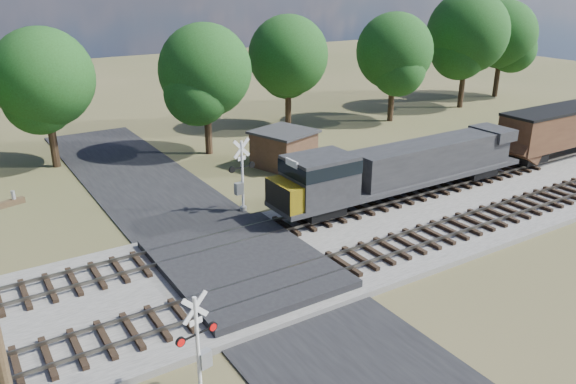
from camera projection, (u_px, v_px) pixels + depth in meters
ground at (248, 276)px, 25.83m from camera, size 160.00×160.00×0.00m
ballast_bed at (402, 222)px, 31.15m from camera, size 140.00×10.00×0.30m
road at (248, 275)px, 25.82m from camera, size 7.00×60.00×0.08m
crossing_panel at (242, 265)px, 26.12m from camera, size 7.00×9.00×0.62m
track_near at (328, 268)px, 25.66m from camera, size 140.00×2.60×0.33m
track_far at (272, 229)px, 29.61m from camera, size 140.00×2.60×0.33m
crossing_signal_near at (200, 353)px, 17.95m from camera, size 1.53×0.40×3.81m
crossing_signal_far at (241, 182)px, 32.23m from camera, size 1.78×0.42×4.42m
utility_pole at (2, 369)px, 12.26m from camera, size 2.18×0.73×9.11m
equipment_shed at (284, 148)px, 40.46m from camera, size 4.87×4.87×2.65m
treeline at (238, 61)px, 44.23m from camera, size 79.58×10.83×11.79m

